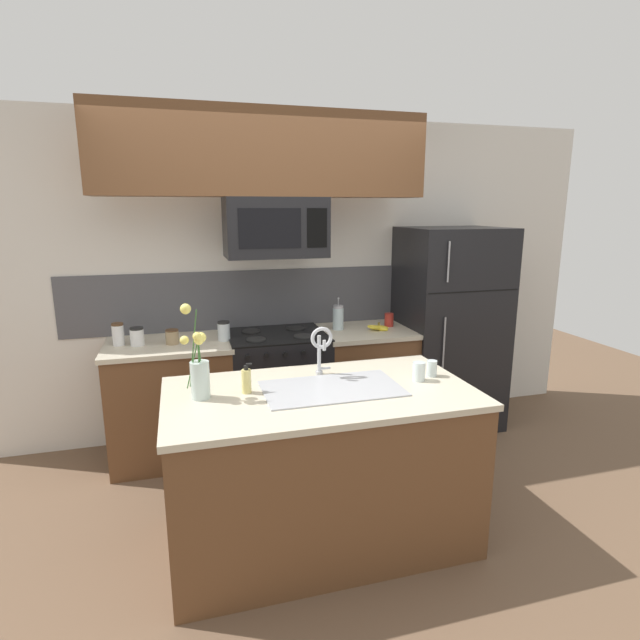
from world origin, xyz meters
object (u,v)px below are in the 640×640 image
(banana_bunch, at_px, (379,328))
(french_press, at_px, (338,318))
(storage_jar_tall, at_px, (118,334))
(spare_glass, at_px, (432,368))
(microwave, at_px, (275,227))
(refrigerator, at_px, (448,328))
(storage_jar_medium, at_px, (137,337))
(drinking_glass, at_px, (419,371))
(dish_soap_bottle, at_px, (246,381))
(storage_jar_squat, at_px, (224,331))
(stove_range, at_px, (278,389))
(flower_vase, at_px, (199,372))
(storage_jar_short, at_px, (172,337))
(coffee_tin, at_px, (389,320))
(sink_faucet, at_px, (321,344))

(banana_bunch, bearing_deg, french_press, 158.65)
(storage_jar_tall, distance_m, spare_glass, 2.24)
(storage_jar_tall, bearing_deg, microwave, -2.59)
(refrigerator, distance_m, storage_jar_medium, 2.55)
(drinking_glass, bearing_deg, dish_soap_bottle, 175.58)
(storage_jar_medium, height_order, storage_jar_squat, storage_jar_squat)
(stove_range, bearing_deg, storage_jar_squat, -174.60)
(banana_bunch, xyz_separation_m, drinking_glass, (-0.24, -1.19, 0.03))
(storage_jar_squat, height_order, flower_vase, flower_vase)
(drinking_glass, bearing_deg, storage_jar_short, 138.47)
(banana_bunch, bearing_deg, coffee_tin, 39.17)
(stove_range, relative_size, storage_jar_squat, 6.33)
(storage_jar_tall, height_order, storage_jar_short, storage_jar_tall)
(sink_faucet, relative_size, drinking_glass, 2.78)
(storage_jar_medium, bearing_deg, storage_jar_tall, 162.69)
(storage_jar_tall, distance_m, banana_bunch, 2.00)
(storage_jar_tall, relative_size, storage_jar_short, 1.54)
(storage_jar_tall, height_order, french_press, french_press)
(coffee_tin, height_order, dish_soap_bottle, dish_soap_bottle)
(microwave, height_order, storage_jar_medium, microwave)
(banana_bunch, bearing_deg, microwave, 177.22)
(sink_faucet, bearing_deg, coffee_tin, 50.09)
(coffee_tin, bearing_deg, microwave, -175.82)
(storage_jar_medium, relative_size, storage_jar_short, 1.24)
(stove_range, height_order, dish_soap_bottle, dish_soap_bottle)
(storage_jar_tall, xyz_separation_m, coffee_tin, (2.13, 0.02, -0.03))
(flower_vase, bearing_deg, stove_range, 61.77)
(storage_jar_tall, bearing_deg, drinking_glass, -36.28)
(microwave, relative_size, drinking_glass, 6.76)
(storage_jar_squat, bearing_deg, french_press, 6.04)
(microwave, xyz_separation_m, spare_glass, (0.70, -1.18, -0.79))
(storage_jar_tall, xyz_separation_m, dish_soap_bottle, (0.77, -1.21, -0.01))
(microwave, bearing_deg, drinking_glass, -64.41)
(banana_bunch, relative_size, dish_soap_bottle, 1.15)
(microwave, distance_m, storage_jar_squat, 0.87)
(microwave, distance_m, drinking_glass, 1.58)
(stove_range, bearing_deg, sink_faucet, -86.26)
(sink_faucet, bearing_deg, storage_jar_squat, 115.75)
(dish_soap_bottle, xyz_separation_m, spare_glass, (1.09, -0.03, -0.02))
(microwave, relative_size, storage_jar_short, 6.93)
(storage_jar_squat, relative_size, dish_soap_bottle, 0.89)
(french_press, bearing_deg, flower_vase, -132.93)
(refrigerator, xyz_separation_m, spare_glass, (-0.82, -1.22, 0.09))
(banana_bunch, bearing_deg, dish_soap_bottle, -137.73)
(microwave, height_order, storage_jar_squat, microwave)
(flower_vase, bearing_deg, french_press, 47.07)
(sink_faucet, relative_size, spare_glass, 3.21)
(stove_range, xyz_separation_m, storage_jar_short, (-0.79, -0.04, 0.50))
(microwave, bearing_deg, flower_vase, -118.65)
(flower_vase, bearing_deg, storage_jar_medium, 108.31)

